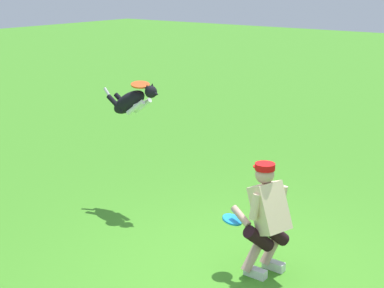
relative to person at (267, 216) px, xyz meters
name	(u,v)px	position (x,y,z in m)	size (l,w,h in m)	color
ground_plane	(233,274)	(0.28, 0.23, -0.70)	(60.00, 60.00, 0.00)	#418B25
person	(267,216)	(0.00, 0.00, 0.00)	(0.67, 0.66, 1.29)	silver
dog	(132,102)	(2.56, -0.62, 0.85)	(1.04, 0.26, 0.57)	black
frisbee_flying	(140,85)	(2.39, -0.62, 1.11)	(0.26, 0.26, 0.02)	#F2561E
frisbee_held	(232,220)	(0.36, 0.14, -0.09)	(0.23, 0.23, 0.02)	#1D8FE8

